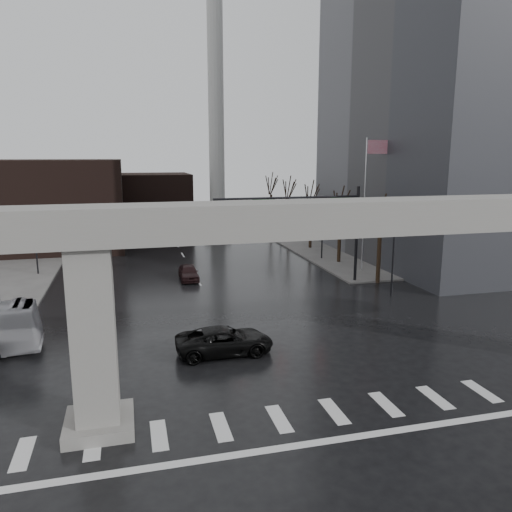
% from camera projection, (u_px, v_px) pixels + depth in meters
% --- Properties ---
extents(ground, '(160.00, 160.00, 0.00)m').
position_uv_depth(ground, '(272.00, 407.00, 21.16)').
color(ground, black).
rests_on(ground, ground).
extents(sidewalk_ne, '(28.00, 36.00, 0.15)m').
position_uv_depth(sidewalk_ne, '(392.00, 241.00, 61.70)').
color(sidewalk_ne, slate).
rests_on(sidewalk_ne, ground).
extents(elevated_guideway, '(48.00, 2.60, 8.70)m').
position_uv_depth(elevated_guideway, '(303.00, 246.00, 20.11)').
color(elevated_guideway, gray).
rests_on(elevated_guideway, ground).
extents(office_tower, '(22.00, 26.00, 42.00)m').
position_uv_depth(office_tower, '(474.00, 45.00, 48.55)').
color(office_tower, slate).
rests_on(office_tower, ground).
extents(building_far_left, '(16.00, 14.00, 10.00)m').
position_uv_depth(building_far_left, '(50.00, 204.00, 56.57)').
color(building_far_left, black).
rests_on(building_far_left, ground).
extents(building_far_mid, '(10.00, 10.00, 8.00)m').
position_uv_depth(building_far_mid, '(153.00, 203.00, 69.21)').
color(building_far_mid, black).
rests_on(building_far_mid, ground).
extents(smokestack, '(3.60, 3.60, 30.00)m').
position_uv_depth(smokestack, '(216.00, 132.00, 63.63)').
color(smokestack, '#B9B9B5').
rests_on(smokestack, ground).
extents(signal_mast_arm, '(12.12, 0.43, 8.00)m').
position_uv_depth(signal_mast_arm, '(314.00, 214.00, 40.05)').
color(signal_mast_arm, black).
rests_on(signal_mast_arm, ground).
extents(flagpole_assembly, '(2.06, 0.12, 12.00)m').
position_uv_depth(flagpole_assembly, '(368.00, 189.00, 44.30)').
color(flagpole_assembly, silver).
rests_on(flagpole_assembly, ground).
extents(lamp_right_0, '(1.22, 0.32, 5.11)m').
position_uv_depth(lamp_right_0, '(393.00, 251.00, 37.08)').
color(lamp_right_0, black).
rests_on(lamp_right_0, ground).
extents(lamp_right_1, '(1.22, 0.32, 5.11)m').
position_uv_depth(lamp_right_1, '(322.00, 226.00, 50.36)').
color(lamp_right_1, black).
rests_on(lamp_right_1, ground).
extents(lamp_right_2, '(1.22, 0.32, 5.11)m').
position_uv_depth(lamp_right_2, '(281.00, 211.00, 63.64)').
color(lamp_right_2, black).
rests_on(lamp_right_2, ground).
extents(lamp_left_1, '(1.22, 0.32, 5.11)m').
position_uv_depth(lamp_left_1, '(35.00, 237.00, 43.71)').
color(lamp_left_1, black).
rests_on(lamp_left_1, ground).
extents(lamp_left_2, '(1.22, 0.32, 5.11)m').
position_uv_depth(lamp_left_2, '(56.00, 218.00, 57.00)').
color(lamp_left_2, black).
rests_on(lamp_left_2, ground).
extents(tree_right_0, '(1.09, 1.58, 7.50)m').
position_uv_depth(tree_right_0, '(379.00, 250.00, 41.28)').
color(tree_right_0, black).
rests_on(tree_right_0, ground).
extents(tree_right_1, '(1.09, 1.61, 7.67)m').
position_uv_depth(tree_right_1, '(340.00, 235.00, 48.86)').
color(tree_right_1, black).
rests_on(tree_right_1, ground).
extents(tree_right_2, '(1.10, 1.63, 7.85)m').
position_uv_depth(tree_right_2, '(311.00, 223.00, 56.43)').
color(tree_right_2, black).
rests_on(tree_right_2, ground).
extents(tree_right_3, '(1.11, 1.66, 8.02)m').
position_uv_depth(tree_right_3, '(289.00, 215.00, 64.01)').
color(tree_right_3, black).
rests_on(tree_right_3, ground).
extents(tree_right_4, '(1.12, 1.69, 8.19)m').
position_uv_depth(tree_right_4, '(271.00, 208.00, 71.59)').
color(tree_right_4, black).
rests_on(tree_right_4, ground).
extents(pickup_truck, '(5.25, 2.46, 1.45)m').
position_uv_depth(pickup_truck, '(225.00, 341.00, 26.72)').
color(pickup_truck, black).
rests_on(pickup_truck, ground).
extents(far_car, '(1.64, 3.91, 1.32)m').
position_uv_depth(far_car, '(189.00, 272.00, 42.62)').
color(far_car, black).
rests_on(far_car, ground).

